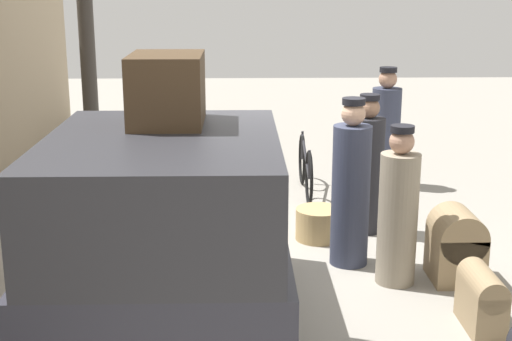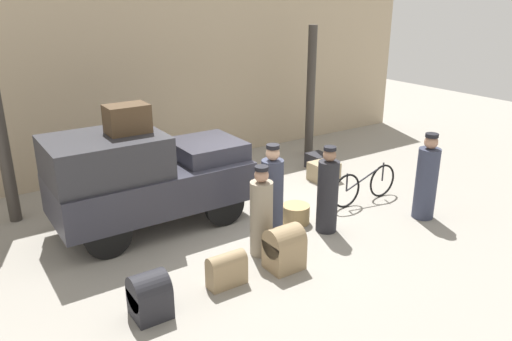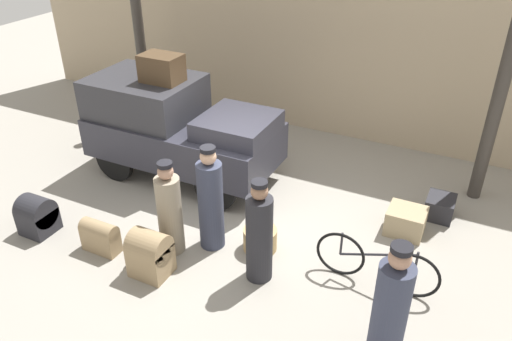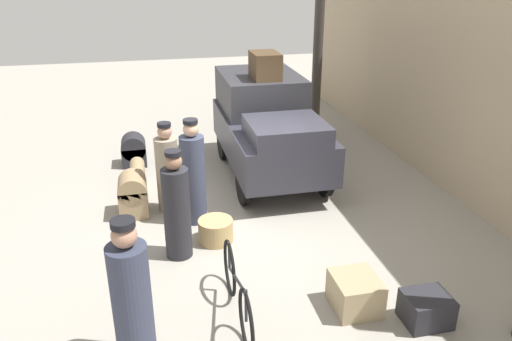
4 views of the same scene
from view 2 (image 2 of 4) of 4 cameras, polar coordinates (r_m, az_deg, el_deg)
ground_plane at (r=9.95m, az=-0.32°, el=-5.70°), size 30.00×30.00×0.00m
station_building_facade at (r=12.74m, az=-10.66°, el=10.31°), size 16.00×0.15×4.50m
canopy_pillar_left at (r=10.49m, az=-27.11°, el=3.57°), size 0.23×0.23×3.48m
canopy_pillar_right at (r=13.47m, az=6.27°, el=8.83°), size 0.23×0.23×3.48m
truck at (r=9.51m, az=-12.77°, el=-0.62°), size 3.66×1.70×1.91m
bicycle at (r=10.89m, az=12.32°, el=-1.66°), size 1.81×0.04×0.79m
wicker_basket at (r=9.81m, az=4.56°, el=-4.96°), size 0.54×0.54×0.37m
conductor_in_dark_uniform at (r=8.45m, az=0.62°, el=-5.11°), size 0.39×0.39×1.60m
porter_standing_middle at (r=8.97m, az=1.87°, el=-2.95°), size 0.40×0.40×1.78m
porter_lifting_near_truck at (r=9.33m, az=8.19°, el=-2.61°), size 0.39×0.39×1.66m
porter_carrying_trunk at (r=10.34m, az=18.90°, el=-1.06°), size 0.42×0.42×1.74m
trunk_umber_medium at (r=12.84m, az=7.10°, el=1.07°), size 0.47×0.54×0.38m
suitcase_black_upright at (r=12.03m, az=7.75°, el=-0.11°), size 0.62×0.56×0.44m
trunk_large_brown at (r=8.19m, az=3.26°, el=-8.77°), size 0.57×0.48×0.74m
suitcase_tan_flat at (r=7.79m, az=-3.38°, el=-11.15°), size 0.61×0.28×0.54m
trunk_barrel_dark at (r=7.26m, az=-12.06°, el=-13.80°), size 0.50×0.51×0.67m
trunk_on_truck_roof at (r=9.12m, az=-14.51°, el=5.75°), size 0.74×0.52×0.51m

